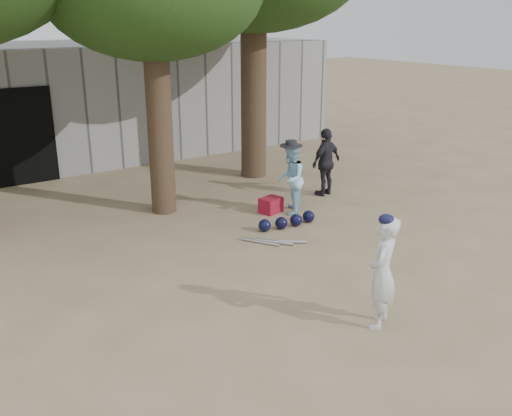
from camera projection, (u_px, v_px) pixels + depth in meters
ground at (262, 301)px, 7.80m from camera, size 70.00×70.00×0.00m
boy_player at (382, 273)px, 6.97m from camera, size 0.63×0.57×1.44m
spectator_blue at (290, 179)px, 11.07m from camera, size 0.84×0.85×1.38m
spectator_dark at (326, 162)px, 12.20m from camera, size 0.91×0.50×1.46m
red_bag at (271, 205)px, 11.27m from camera, size 0.48×0.41×0.30m
back_building at (40, 102)px, 15.35m from camera, size 16.00×5.24×3.00m
helmet_row at (288, 221)px, 10.49m from camera, size 1.19×0.34×0.23m
bat_pile at (273, 242)px, 9.77m from camera, size 0.87×0.81×0.06m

